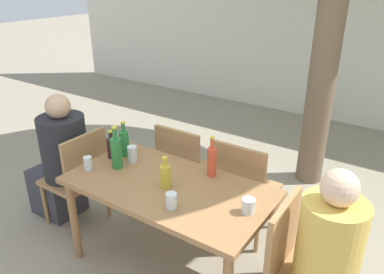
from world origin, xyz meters
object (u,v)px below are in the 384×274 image
at_px(drinking_glass_3, 248,206).
at_px(drinking_glass_0, 132,154).
at_px(green_bottle_1, 116,152).
at_px(wine_bottle_4, 112,147).
at_px(drinking_glass_2, 171,201).
at_px(patio_chair_2, 185,167).
at_px(patio_chair_1, 298,265).
at_px(person_seated_0, 61,164).
at_px(soda_bottle_3, 212,161).
at_px(oil_cruet_2, 165,175).
at_px(green_bottle_0, 124,143).
at_px(dining_table_front, 168,195).
at_px(patio_chair_3, 244,186).
at_px(patio_chair_0, 79,174).
at_px(drinking_glass_1, 88,163).

bearing_deg(drinking_glass_3, drinking_glass_0, 174.14).
distance_m(green_bottle_1, wine_bottle_4, 0.19).
bearing_deg(drinking_glass_2, patio_chair_2, 120.16).
xyz_separation_m(patio_chair_1, person_seated_0, (-2.14, -0.00, 0.04)).
height_order(soda_bottle_3, wine_bottle_4, soda_bottle_3).
xyz_separation_m(oil_cruet_2, soda_bottle_3, (0.18, 0.31, 0.03)).
relative_size(green_bottle_0, green_bottle_1, 0.87).
bearing_deg(dining_table_front, green_bottle_1, -178.32).
height_order(patio_chair_3, drinking_glass_2, patio_chair_3).
height_order(patio_chair_0, patio_chair_2, same).
bearing_deg(drinking_glass_2, person_seated_0, 171.19).
xyz_separation_m(patio_chair_3, drinking_glass_3, (0.32, -0.60, 0.27)).
height_order(patio_chair_0, drinking_glass_1, patio_chair_0).
bearing_deg(green_bottle_1, patio_chair_0, 178.41).
xyz_separation_m(wine_bottle_4, drinking_glass_2, (0.81, -0.30, -0.04)).
xyz_separation_m(green_bottle_0, drinking_glass_3, (1.16, -0.15, -0.07)).
bearing_deg(green_bottle_1, patio_chair_3, 39.78).
distance_m(dining_table_front, drinking_glass_3, 0.62).
bearing_deg(patio_chair_3, green_bottle_0, 27.92).
relative_size(green_bottle_0, wine_bottle_4, 1.27).
relative_size(drinking_glass_0, drinking_glass_1, 1.21).
bearing_deg(oil_cruet_2, drinking_glass_1, -168.23).
height_order(green_bottle_1, drinking_glass_2, green_bottle_1).
height_order(patio_chair_0, green_bottle_1, green_bottle_1).
height_order(dining_table_front, oil_cruet_2, oil_cruet_2).
bearing_deg(drinking_glass_2, wine_bottle_4, 159.85).
height_order(dining_table_front, wine_bottle_4, wine_bottle_4).
height_order(person_seated_0, wine_bottle_4, person_seated_0).
relative_size(patio_chair_1, person_seated_0, 0.75).
xyz_separation_m(drinking_glass_0, drinking_glass_3, (1.04, -0.11, -0.02)).
distance_m(person_seated_0, soda_bottle_3, 1.43).
relative_size(oil_cruet_2, wine_bottle_4, 1.00).
xyz_separation_m(patio_chair_0, green_bottle_1, (0.49, -0.01, 0.35)).
bearing_deg(patio_chair_0, person_seated_0, -90.00).
relative_size(green_bottle_0, drinking_glass_2, 2.74).
bearing_deg(drinking_glass_1, green_bottle_0, 79.40).
distance_m(patio_chair_0, oil_cruet_2, 1.01).
bearing_deg(drinking_glass_1, drinking_glass_0, 57.15).
bearing_deg(patio_chair_0, oil_cruet_2, 88.12).
height_order(patio_chair_3, drinking_glass_3, patio_chair_3).
bearing_deg(patio_chair_2, oil_cruet_2, 114.60).
relative_size(dining_table_front, patio_chair_0, 1.63).
bearing_deg(patio_chair_0, drinking_glass_2, 79.48).
relative_size(patio_chair_1, drinking_glass_1, 8.44).
height_order(patio_chair_0, oil_cruet_2, oil_cruet_2).
relative_size(wine_bottle_4, drinking_glass_2, 2.16).
bearing_deg(patio_chair_2, soda_bottle_3, 144.69).
height_order(patio_chair_0, drinking_glass_2, patio_chair_0).
xyz_separation_m(green_bottle_1, drinking_glass_2, (0.66, -0.20, -0.08)).
bearing_deg(green_bottle_1, drinking_glass_0, 77.53).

